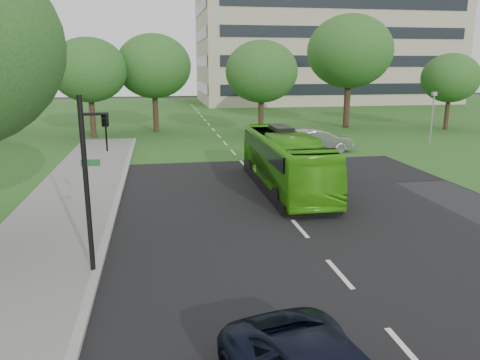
{
  "coord_description": "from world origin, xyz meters",
  "views": [
    {
      "loc": [
        -5.1,
        -14.09,
        6.05
      ],
      "look_at": [
        -2.02,
        3.61,
        1.6
      ],
      "focal_mm": 35.0,
      "sensor_mm": 36.0,
      "label": 1
    }
  ],
  "objects_px": {
    "tree_park_b": "(154,66)",
    "bus": "(286,161)",
    "tree_park_c": "(261,72)",
    "camera_pole": "(433,110)",
    "tree_park_e": "(451,78)",
    "sedan": "(317,141)",
    "tree_park_a": "(89,70)",
    "office_building": "(324,23)",
    "traffic_light": "(91,172)",
    "tree_park_d": "(350,51)"
  },
  "relations": [
    {
      "from": "office_building",
      "to": "bus",
      "type": "xyz_separation_m",
      "value": [
        -20.96,
        -54.14,
        -11.09
      ]
    },
    {
      "from": "bus",
      "to": "camera_pole",
      "type": "xyz_separation_m",
      "value": [
        15.0,
        11.61,
        1.17
      ]
    },
    {
      "from": "tree_park_c",
      "to": "tree_park_e",
      "type": "xyz_separation_m",
      "value": [
        18.37,
        1.39,
        -0.64
      ]
    },
    {
      "from": "office_building",
      "to": "sedan",
      "type": "xyz_separation_m",
      "value": [
        -16.14,
        -44.96,
        -11.67
      ]
    },
    {
      "from": "bus",
      "to": "traffic_light",
      "type": "bearing_deg",
      "value": -133.23
    },
    {
      "from": "office_building",
      "to": "traffic_light",
      "type": "distance_m",
      "value": 69.68
    },
    {
      "from": "office_building",
      "to": "tree_park_a",
      "type": "bearing_deg",
      "value": -132.85
    },
    {
      "from": "tree_park_a",
      "to": "camera_pole",
      "type": "xyz_separation_m",
      "value": [
        26.57,
        -7.46,
        -3.02
      ]
    },
    {
      "from": "traffic_light",
      "to": "tree_park_e",
      "type": "bearing_deg",
      "value": 55.8
    },
    {
      "from": "tree_park_e",
      "to": "traffic_light",
      "type": "bearing_deg",
      "value": -136.86
    },
    {
      "from": "tree_park_d",
      "to": "traffic_light",
      "type": "bearing_deg",
      "value": -123.69
    },
    {
      "from": "tree_park_b",
      "to": "traffic_light",
      "type": "height_order",
      "value": "tree_park_b"
    },
    {
      "from": "camera_pole",
      "to": "bus",
      "type": "bearing_deg",
      "value": -149.93
    },
    {
      "from": "tree_park_c",
      "to": "tree_park_e",
      "type": "height_order",
      "value": "tree_park_c"
    },
    {
      "from": "office_building",
      "to": "tree_park_d",
      "type": "relative_size",
      "value": 3.75
    },
    {
      "from": "tree_park_e",
      "to": "bus",
      "type": "bearing_deg",
      "value": -138.34
    },
    {
      "from": "sedan",
      "to": "tree_park_e",
      "type": "bearing_deg",
      "value": -68.08
    },
    {
      "from": "bus",
      "to": "sedan",
      "type": "height_order",
      "value": "bus"
    },
    {
      "from": "tree_park_a",
      "to": "sedan",
      "type": "height_order",
      "value": "tree_park_a"
    },
    {
      "from": "office_building",
      "to": "tree_park_a",
      "type": "height_order",
      "value": "office_building"
    },
    {
      "from": "office_building",
      "to": "bus",
      "type": "height_order",
      "value": "office_building"
    },
    {
      "from": "tree_park_b",
      "to": "bus",
      "type": "height_order",
      "value": "tree_park_b"
    },
    {
      "from": "tree_park_c",
      "to": "camera_pole",
      "type": "height_order",
      "value": "tree_park_c"
    },
    {
      "from": "camera_pole",
      "to": "tree_park_c",
      "type": "bearing_deg",
      "value": 148.22
    },
    {
      "from": "tree_park_e",
      "to": "sedan",
      "type": "bearing_deg",
      "value": -149.67
    },
    {
      "from": "bus",
      "to": "camera_pole",
      "type": "relative_size",
      "value": 2.53
    },
    {
      "from": "tree_park_b",
      "to": "tree_park_c",
      "type": "height_order",
      "value": "tree_park_b"
    },
    {
      "from": "traffic_light",
      "to": "tree_park_c",
      "type": "bearing_deg",
      "value": 80.34
    },
    {
      "from": "tree_park_c",
      "to": "camera_pole",
      "type": "bearing_deg",
      "value": -24.1
    },
    {
      "from": "tree_park_b",
      "to": "tree_park_e",
      "type": "height_order",
      "value": "tree_park_b"
    },
    {
      "from": "tree_park_c",
      "to": "traffic_light",
      "type": "distance_m",
      "value": 27.9
    },
    {
      "from": "tree_park_a",
      "to": "sedan",
      "type": "distance_m",
      "value": 19.73
    },
    {
      "from": "bus",
      "to": "camera_pole",
      "type": "bearing_deg",
      "value": 37.84
    },
    {
      "from": "tree_park_a",
      "to": "tree_park_e",
      "type": "xyz_separation_m",
      "value": [
        32.46,
        -0.49,
        -0.78
      ]
    },
    {
      "from": "tree_park_e",
      "to": "tree_park_a",
      "type": "bearing_deg",
      "value": 179.14
    },
    {
      "from": "tree_park_b",
      "to": "tree_park_e",
      "type": "xyz_separation_m",
      "value": [
        27.23,
        -2.97,
        -1.07
      ]
    },
    {
      "from": "bus",
      "to": "sedan",
      "type": "xyz_separation_m",
      "value": [
        4.82,
        9.18,
        -0.58
      ]
    },
    {
      "from": "office_building",
      "to": "camera_pole",
      "type": "xyz_separation_m",
      "value": [
        -5.96,
        -42.53,
        -9.93
      ]
    },
    {
      "from": "tree_park_b",
      "to": "tree_park_e",
      "type": "distance_m",
      "value": 27.41
    },
    {
      "from": "tree_park_e",
      "to": "office_building",
      "type": "bearing_deg",
      "value": 89.89
    },
    {
      "from": "tree_park_a",
      "to": "bus",
      "type": "bearing_deg",
      "value": -58.75
    },
    {
      "from": "tree_park_e",
      "to": "tree_park_b",
      "type": "bearing_deg",
      "value": 173.78
    },
    {
      "from": "bus",
      "to": "tree_park_a",
      "type": "bearing_deg",
      "value": 121.34
    },
    {
      "from": "tree_park_a",
      "to": "traffic_light",
      "type": "relative_size",
      "value": 1.57
    },
    {
      "from": "camera_pole",
      "to": "tree_park_d",
      "type": "bearing_deg",
      "value": 98.45
    },
    {
      "from": "tree_park_b",
      "to": "bus",
      "type": "relative_size",
      "value": 0.87
    },
    {
      "from": "tree_park_e",
      "to": "bus",
      "type": "relative_size",
      "value": 0.7
    },
    {
      "from": "sedan",
      "to": "traffic_light",
      "type": "xyz_separation_m",
      "value": [
        -12.85,
        -17.7,
        2.26
      ]
    },
    {
      "from": "tree_park_c",
      "to": "tree_park_e",
      "type": "relative_size",
      "value": 1.13
    },
    {
      "from": "tree_park_b",
      "to": "traffic_light",
      "type": "distance_m",
      "value": 30.25
    }
  ]
}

